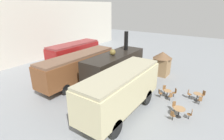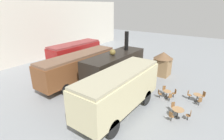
{
  "view_description": "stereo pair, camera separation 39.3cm",
  "coord_description": "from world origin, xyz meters",
  "px_view_note": "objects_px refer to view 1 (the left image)",
  "views": [
    {
      "loc": [
        -13.83,
        -9.3,
        8.37
      ],
      "look_at": [
        1.06,
        1.0,
        1.6
      ],
      "focal_mm": 28.0,
      "sensor_mm": 36.0,
      "label": 1
    },
    {
      "loc": [
        -13.61,
        -9.62,
        8.37
      ],
      "look_at": [
        1.06,
        1.0,
        1.6
      ],
      "focal_mm": 28.0,
      "sensor_mm": 36.0,
      "label": 2
    }
  ],
  "objects_px": {
    "steam_locomotive": "(115,65)",
    "visitor_person": "(149,78)",
    "streamlined_locomotive": "(78,52)",
    "cafe_table_near": "(179,110)",
    "passenger_coach_vintage": "(121,88)",
    "ticket_kiosk": "(162,62)",
    "cafe_table_mid": "(167,92)",
    "cafe_table_far": "(197,95)",
    "passenger_coach_wooden": "(79,66)",
    "cafe_chair_0": "(173,115)"
  },
  "relations": [
    {
      "from": "streamlined_locomotive",
      "to": "cafe_table_mid",
      "type": "xyz_separation_m",
      "value": [
        -2.04,
        -13.84,
        -1.47
      ]
    },
    {
      "from": "cafe_table_mid",
      "to": "ticket_kiosk",
      "type": "height_order",
      "value": "ticket_kiosk"
    },
    {
      "from": "streamlined_locomotive",
      "to": "passenger_coach_vintage",
      "type": "relative_size",
      "value": 1.13
    },
    {
      "from": "passenger_coach_wooden",
      "to": "ticket_kiosk",
      "type": "xyz_separation_m",
      "value": [
        7.43,
        -7.05,
        -0.27
      ]
    },
    {
      "from": "cafe_table_mid",
      "to": "visitor_person",
      "type": "height_order",
      "value": "visitor_person"
    },
    {
      "from": "passenger_coach_vintage",
      "to": "ticket_kiosk",
      "type": "distance_m",
      "value": 10.1
    },
    {
      "from": "streamlined_locomotive",
      "to": "steam_locomotive",
      "type": "bearing_deg",
      "value": -105.28
    },
    {
      "from": "passenger_coach_vintage",
      "to": "visitor_person",
      "type": "relative_size",
      "value": 5.33
    },
    {
      "from": "cafe_table_near",
      "to": "ticket_kiosk",
      "type": "distance_m",
      "value": 9.11
    },
    {
      "from": "steam_locomotive",
      "to": "cafe_table_mid",
      "type": "bearing_deg",
      "value": -89.04
    },
    {
      "from": "steam_locomotive",
      "to": "cafe_chair_0",
      "type": "height_order",
      "value": "steam_locomotive"
    },
    {
      "from": "streamlined_locomotive",
      "to": "visitor_person",
      "type": "height_order",
      "value": "streamlined_locomotive"
    },
    {
      "from": "cafe_table_far",
      "to": "cafe_table_mid",
      "type": "bearing_deg",
      "value": 110.17
    },
    {
      "from": "cafe_chair_0",
      "to": "ticket_kiosk",
      "type": "height_order",
      "value": "ticket_kiosk"
    },
    {
      "from": "passenger_coach_vintage",
      "to": "cafe_table_far",
      "type": "relative_size",
      "value": 11.55
    },
    {
      "from": "cafe_table_far",
      "to": "ticket_kiosk",
      "type": "distance_m",
      "value": 6.78
    },
    {
      "from": "passenger_coach_vintage",
      "to": "ticket_kiosk",
      "type": "xyz_separation_m",
      "value": [
        10.08,
        0.23,
        -0.55
      ]
    },
    {
      "from": "streamlined_locomotive",
      "to": "passenger_coach_wooden",
      "type": "xyz_separation_m",
      "value": [
        -4.16,
        -4.24,
        -0.05
      ]
    },
    {
      "from": "passenger_coach_vintage",
      "to": "visitor_person",
      "type": "height_order",
      "value": "passenger_coach_vintage"
    },
    {
      "from": "cafe_chair_0",
      "to": "ticket_kiosk",
      "type": "relative_size",
      "value": 0.29
    },
    {
      "from": "steam_locomotive",
      "to": "cafe_table_far",
      "type": "relative_size",
      "value": 11.45
    },
    {
      "from": "passenger_coach_wooden",
      "to": "visitor_person",
      "type": "relative_size",
      "value": 6.31
    },
    {
      "from": "steam_locomotive",
      "to": "streamlined_locomotive",
      "type": "bearing_deg",
      "value": 74.72
    },
    {
      "from": "passenger_coach_wooden",
      "to": "cafe_table_near",
      "type": "height_order",
      "value": "passenger_coach_wooden"
    },
    {
      "from": "ticket_kiosk",
      "to": "steam_locomotive",
      "type": "bearing_deg",
      "value": 147.52
    },
    {
      "from": "cafe_chair_0",
      "to": "visitor_person",
      "type": "relative_size",
      "value": 0.54
    },
    {
      "from": "passenger_coach_vintage",
      "to": "visitor_person",
      "type": "bearing_deg",
      "value": 2.44
    },
    {
      "from": "passenger_coach_vintage",
      "to": "ticket_kiosk",
      "type": "relative_size",
      "value": 2.85
    },
    {
      "from": "streamlined_locomotive",
      "to": "cafe_table_far",
      "type": "distance_m",
      "value": 16.43
    },
    {
      "from": "cafe_table_far",
      "to": "ticket_kiosk",
      "type": "xyz_separation_m",
      "value": [
        4.41,
        5.03,
        1.13
      ]
    },
    {
      "from": "cafe_table_near",
      "to": "cafe_table_mid",
      "type": "height_order",
      "value": "cafe_table_near"
    },
    {
      "from": "steam_locomotive",
      "to": "ticket_kiosk",
      "type": "height_order",
      "value": "steam_locomotive"
    },
    {
      "from": "cafe_table_near",
      "to": "visitor_person",
      "type": "xyz_separation_m",
      "value": [
        4.15,
        4.37,
        0.24
      ]
    },
    {
      "from": "visitor_person",
      "to": "ticket_kiosk",
      "type": "distance_m",
      "value": 3.89
    },
    {
      "from": "ticket_kiosk",
      "to": "cafe_table_near",
      "type": "bearing_deg",
      "value": -151.43
    },
    {
      "from": "passenger_coach_wooden",
      "to": "cafe_table_mid",
      "type": "relative_size",
      "value": 13.66
    },
    {
      "from": "visitor_person",
      "to": "steam_locomotive",
      "type": "bearing_deg",
      "value": 115.38
    },
    {
      "from": "streamlined_locomotive",
      "to": "cafe_table_near",
      "type": "bearing_deg",
      "value": -106.65
    },
    {
      "from": "steam_locomotive",
      "to": "cafe_table_mid",
      "type": "height_order",
      "value": "steam_locomotive"
    },
    {
      "from": "streamlined_locomotive",
      "to": "cafe_table_near",
      "type": "xyz_separation_m",
      "value": [
        -4.67,
        -15.63,
        -1.37
      ]
    },
    {
      "from": "ticket_kiosk",
      "to": "cafe_table_mid",
      "type": "bearing_deg",
      "value": -154.46
    },
    {
      "from": "streamlined_locomotive",
      "to": "cafe_chair_0",
      "type": "bearing_deg",
      "value": -109.58
    },
    {
      "from": "cafe_chair_0",
      "to": "cafe_table_mid",
      "type": "bearing_deg",
      "value": 42.58
    },
    {
      "from": "visitor_person",
      "to": "passenger_coach_wooden",
      "type": "bearing_deg",
      "value": 117.36
    },
    {
      "from": "cafe_table_far",
      "to": "visitor_person",
      "type": "xyz_separation_m",
      "value": [
        0.6,
        5.07,
        0.32
      ]
    },
    {
      "from": "ticket_kiosk",
      "to": "passenger_coach_wooden",
      "type": "bearing_deg",
      "value": 136.5
    },
    {
      "from": "steam_locomotive",
      "to": "visitor_person",
      "type": "relative_size",
      "value": 5.28
    },
    {
      "from": "cafe_table_near",
      "to": "visitor_person",
      "type": "relative_size",
      "value": 0.57
    },
    {
      "from": "cafe_table_mid",
      "to": "passenger_coach_wooden",
      "type": "bearing_deg",
      "value": 102.42
    },
    {
      "from": "passenger_coach_vintage",
      "to": "cafe_chair_0",
      "type": "relative_size",
      "value": 9.81
    }
  ]
}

